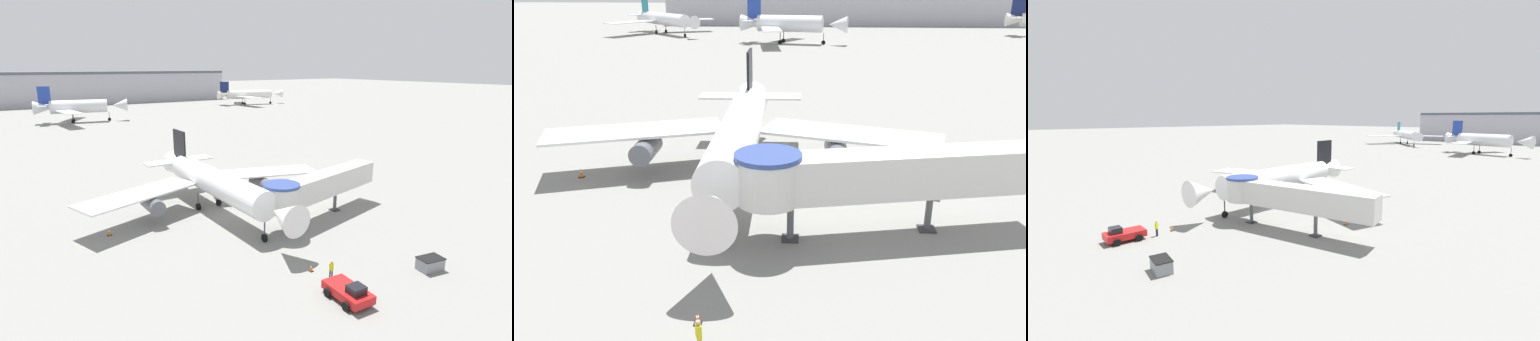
% 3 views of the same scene
% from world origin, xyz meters
% --- Properties ---
extents(ground_plane, '(800.00, 800.00, 0.00)m').
position_xyz_m(ground_plane, '(0.00, 0.00, 0.00)').
color(ground_plane, gray).
extents(main_airplane, '(33.95, 29.85, 9.28)m').
position_xyz_m(main_airplane, '(-0.27, 2.09, 3.93)').
color(main_airplane, white).
rests_on(main_airplane, ground_plane).
extents(jet_bridge, '(19.60, 7.04, 5.83)m').
position_xyz_m(jet_bridge, '(9.11, -6.79, 4.15)').
color(jet_bridge, silver).
rests_on(jet_bridge, ground_plane).
extents(traffic_cone_port_wing, '(0.49, 0.49, 0.80)m').
position_xyz_m(traffic_cone_port_wing, '(-13.67, 1.80, 0.38)').
color(traffic_cone_port_wing, black).
rests_on(traffic_cone_port_wing, ground_plane).
extents(traffic_cone_near_nose, '(0.39, 0.39, 0.65)m').
position_xyz_m(traffic_cone_near_nose, '(0.04, -16.62, 0.31)').
color(traffic_cone_near_nose, black).
rests_on(traffic_cone_near_nose, ground_plane).
extents(traffic_cone_starboard_wing, '(0.44, 0.44, 0.72)m').
position_xyz_m(traffic_cone_starboard_wing, '(13.20, -0.09, 0.35)').
color(traffic_cone_starboard_wing, black).
rests_on(traffic_cone_starboard_wing, ground_plane).
extents(ground_crew_marshaller, '(0.34, 0.40, 1.82)m').
position_xyz_m(ground_crew_marshaller, '(0.56, -18.69, 1.05)').
color(ground_crew_marshaller, '#1E2338').
rests_on(ground_crew_marshaller, ground_plane).
extents(background_jet_blue_tail, '(29.10, 32.81, 11.95)m').
position_xyz_m(background_jet_blue_tail, '(0.19, 102.35, 5.21)').
color(background_jet_blue_tail, silver).
rests_on(background_jet_blue_tail, ground_plane).
extents(background_jet_teal_tail, '(30.58, 31.31, 10.58)m').
position_xyz_m(background_jet_teal_tail, '(-40.38, 126.84, 4.64)').
color(background_jet_teal_tail, silver).
rests_on(background_jet_teal_tail, ground_plane).
extents(terminal_building, '(136.20, 25.07, 15.60)m').
position_xyz_m(terminal_building, '(18.86, 175.00, 7.81)').
color(terminal_building, '#A8A8B2').
rests_on(terminal_building, ground_plane).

